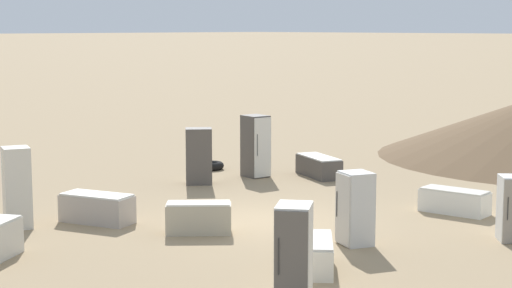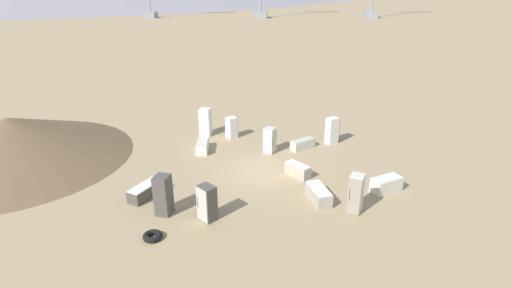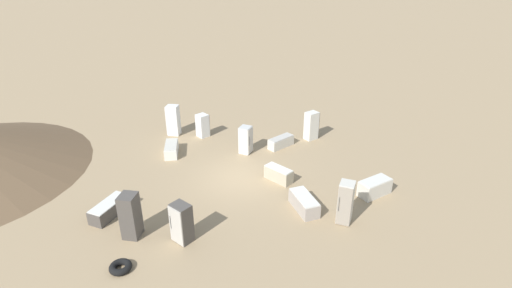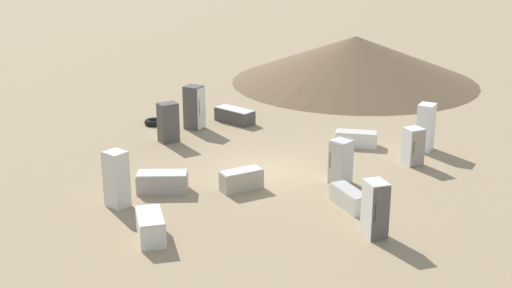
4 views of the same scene
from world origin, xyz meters
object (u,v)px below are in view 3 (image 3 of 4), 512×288
(discarded_fridge_5, at_px, (203,125))
(discarded_fridge_9, at_px, (131,216))
(discarded_fridge_12, at_px, (246,140))
(discarded_fridge_11, at_px, (281,142))
(discarded_fridge_8, at_px, (304,203))
(discarded_fridge_6, at_px, (182,223))
(discarded_fridge_7, at_px, (375,187))
(discarded_fridge_1, at_px, (171,149))
(scrap_tire, at_px, (121,267))
(discarded_fridge_2, at_px, (311,126))
(discarded_fridge_10, at_px, (345,203))
(discarded_fridge_4, at_px, (173,120))
(discarded_fridge_0, at_px, (109,209))
(discarded_fridge_3, at_px, (279,174))

(discarded_fridge_5, distance_m, discarded_fridge_9, 9.85)
(discarded_fridge_12, bearing_deg, discarded_fridge_11, 132.93)
(discarded_fridge_8, xyz_separation_m, discarded_fridge_9, (7.14, 1.78, 0.62))
(discarded_fridge_6, height_order, discarded_fridge_7, discarded_fridge_6)
(discarded_fridge_1, xyz_separation_m, scrap_tire, (0.10, 9.24, -0.18))
(discarded_fridge_1, relative_size, discarded_fridge_11, 1.09)
(discarded_fridge_1, bearing_deg, discarded_fridge_11, 1.45)
(discarded_fridge_6, height_order, discarded_fridge_9, discarded_fridge_9)
(discarded_fridge_5, relative_size, discarded_fridge_6, 0.86)
(discarded_fridge_6, height_order, discarded_fridge_12, discarded_fridge_6)
(discarded_fridge_2, relative_size, discarded_fridge_5, 1.21)
(discarded_fridge_7, xyz_separation_m, discarded_fridge_8, (3.48, 1.25, -0.04))
(scrap_tire, bearing_deg, discarded_fridge_9, -87.66)
(discarded_fridge_7, height_order, discarded_fridge_12, discarded_fridge_12)
(discarded_fridge_1, relative_size, discarded_fridge_8, 0.93)
(discarded_fridge_10, bearing_deg, discarded_fridge_5, -29.84)
(discarded_fridge_5, xyz_separation_m, discarded_fridge_6, (-0.37, 10.02, 0.12))
(discarded_fridge_6, xyz_separation_m, discarded_fridge_10, (-6.68, -1.24, 0.11))
(discarded_fridge_2, height_order, discarded_fridge_4, discarded_fridge_4)
(discarded_fridge_5, bearing_deg, discarded_fridge_0, -62.94)
(discarded_fridge_0, height_order, discarded_fridge_9, discarded_fridge_9)
(discarded_fridge_1, distance_m, discarded_fridge_11, 6.36)
(discarded_fridge_10, bearing_deg, discarded_fridge_11, -51.19)
(discarded_fridge_3, bearing_deg, discarded_fridge_2, -161.03)
(discarded_fridge_4, distance_m, discarded_fridge_8, 11.00)
(discarded_fridge_10, height_order, scrap_tire, discarded_fridge_10)
(discarded_fridge_3, xyz_separation_m, scrap_tire, (6.06, 6.30, -0.23))
(discarded_fridge_0, bearing_deg, scrap_tire, -43.61)
(discarded_fridge_1, bearing_deg, discarded_fridge_2, 7.18)
(discarded_fridge_6, height_order, discarded_fridge_8, discarded_fridge_6)
(discarded_fridge_12, bearing_deg, scrap_tire, -1.13)
(discarded_fridge_0, xyz_separation_m, scrap_tire, (-1.48, 3.37, -0.19))
(discarded_fridge_2, relative_size, discarded_fridge_11, 1.08)
(discarded_fridge_0, height_order, discarded_fridge_11, discarded_fridge_0)
(discarded_fridge_2, height_order, discarded_fridge_12, discarded_fridge_2)
(discarded_fridge_3, height_order, discarded_fridge_4, discarded_fridge_4)
(discarded_fridge_3, bearing_deg, discarded_fridge_6, 2.09)
(discarded_fridge_0, bearing_deg, discarded_fridge_1, 97.48)
(discarded_fridge_8, xyz_separation_m, discarded_fridge_12, (2.72, -5.67, 0.44))
(discarded_fridge_4, height_order, scrap_tire, discarded_fridge_4)
(discarded_fridge_0, height_order, discarded_fridge_12, discarded_fridge_12)
(discarded_fridge_1, bearing_deg, discarded_fridge_9, -98.28)
(discarded_fridge_7, bearing_deg, discarded_fridge_1, 35.90)
(discarded_fridge_2, bearing_deg, discarded_fridge_1, -111.50)
(discarded_fridge_5, distance_m, discarded_fridge_7, 11.14)
(discarded_fridge_8, bearing_deg, discarded_fridge_1, -58.02)
(discarded_fridge_3, xyz_separation_m, discarded_fridge_8, (-1.01, 2.54, -0.01))
(discarded_fridge_7, bearing_deg, discarded_fridge_8, 77.72)
(discarded_fridge_8, bearing_deg, discarded_fridge_4, -68.06)
(discarded_fridge_6, distance_m, discarded_fridge_9, 2.10)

